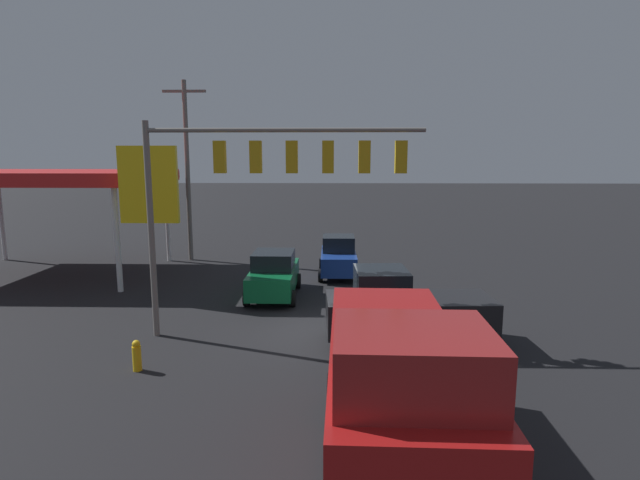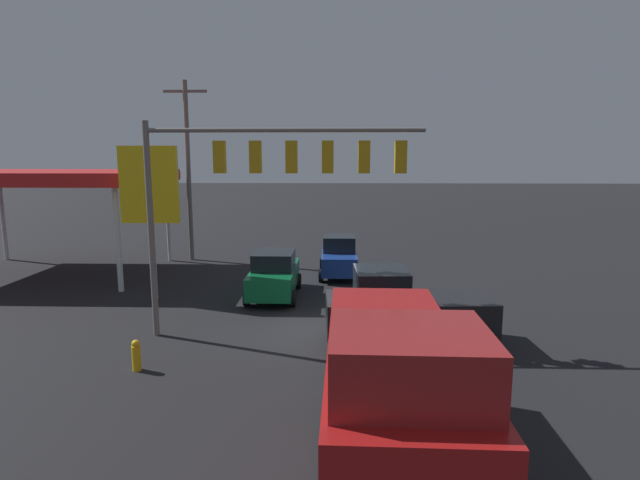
{
  "view_description": "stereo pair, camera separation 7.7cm",
  "coord_description": "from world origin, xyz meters",
  "px_view_note": "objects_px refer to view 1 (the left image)",
  "views": [
    {
      "loc": [
        -0.48,
        16.11,
        5.83
      ],
      "look_at": [
        0.0,
        -2.0,
        2.83
      ],
      "focal_mm": 28.0,
      "sensor_mm": 36.0,
      "label": 1
    },
    {
      "loc": [
        -0.56,
        16.11,
        5.83
      ],
      "look_at": [
        0.0,
        -2.0,
        2.83
      ],
      "focal_mm": 28.0,
      "sensor_mm": 36.0,
      "label": 2
    }
  ],
  "objects_px": {
    "pickup_parked": "(404,309)",
    "sedan_far": "(274,275)",
    "fire_hydrant": "(137,355)",
    "delivery_truck": "(395,395)",
    "traffic_signal_assembly": "(270,171)",
    "utility_pole": "(187,167)",
    "hatchback_crossing": "(338,257)",
    "price_sign": "(149,191)"
  },
  "relations": [
    {
      "from": "delivery_truck",
      "to": "sedan_far",
      "type": "height_order",
      "value": "delivery_truck"
    },
    {
      "from": "traffic_signal_assembly",
      "to": "utility_pole",
      "type": "relative_size",
      "value": 0.87
    },
    {
      "from": "delivery_truck",
      "to": "sedan_far",
      "type": "distance_m",
      "value": 12.75
    },
    {
      "from": "price_sign",
      "to": "delivery_truck",
      "type": "distance_m",
      "value": 14.72
    },
    {
      "from": "pickup_parked",
      "to": "sedan_far",
      "type": "xyz_separation_m",
      "value": [
        4.75,
        -5.27,
        -0.16
      ]
    },
    {
      "from": "price_sign",
      "to": "pickup_parked",
      "type": "distance_m",
      "value": 11.28
    },
    {
      "from": "traffic_signal_assembly",
      "to": "sedan_far",
      "type": "relative_size",
      "value": 1.99
    },
    {
      "from": "price_sign",
      "to": "fire_hydrant",
      "type": "height_order",
      "value": "price_sign"
    },
    {
      "from": "sedan_far",
      "to": "hatchback_crossing",
      "type": "height_order",
      "value": "hatchback_crossing"
    },
    {
      "from": "delivery_truck",
      "to": "sedan_far",
      "type": "bearing_deg",
      "value": -162.37
    },
    {
      "from": "utility_pole",
      "to": "price_sign",
      "type": "xyz_separation_m",
      "value": [
        -0.78,
        8.13,
        -0.81
      ]
    },
    {
      "from": "sedan_far",
      "to": "fire_hydrant",
      "type": "bearing_deg",
      "value": -20.73
    },
    {
      "from": "traffic_signal_assembly",
      "to": "fire_hydrant",
      "type": "height_order",
      "value": "traffic_signal_assembly"
    },
    {
      "from": "pickup_parked",
      "to": "hatchback_crossing",
      "type": "xyz_separation_m",
      "value": [
        1.97,
        -9.17,
        -0.16
      ]
    },
    {
      "from": "sedan_far",
      "to": "hatchback_crossing",
      "type": "relative_size",
      "value": 1.16
    },
    {
      "from": "utility_pole",
      "to": "pickup_parked",
      "type": "xyz_separation_m",
      "value": [
        -10.45,
        12.85,
        -4.19
      ]
    },
    {
      "from": "fire_hydrant",
      "to": "delivery_truck",
      "type": "bearing_deg",
      "value": 144.58
    },
    {
      "from": "price_sign",
      "to": "utility_pole",
      "type": "bearing_deg",
      "value": -84.54
    },
    {
      "from": "sedan_far",
      "to": "hatchback_crossing",
      "type": "xyz_separation_m",
      "value": [
        -2.77,
        -3.91,
        -0.0
      ]
    },
    {
      "from": "utility_pole",
      "to": "delivery_truck",
      "type": "distance_m",
      "value": 22.17
    },
    {
      "from": "sedan_far",
      "to": "price_sign",
      "type": "bearing_deg",
      "value": -83.4
    },
    {
      "from": "price_sign",
      "to": "pickup_parked",
      "type": "relative_size",
      "value": 1.19
    },
    {
      "from": "delivery_truck",
      "to": "utility_pole",
      "type": "bearing_deg",
      "value": -153.63
    },
    {
      "from": "pickup_parked",
      "to": "hatchback_crossing",
      "type": "relative_size",
      "value": 1.39
    },
    {
      "from": "utility_pole",
      "to": "hatchback_crossing",
      "type": "distance_m",
      "value": 10.22
    },
    {
      "from": "utility_pole",
      "to": "pickup_parked",
      "type": "relative_size",
      "value": 1.9
    },
    {
      "from": "utility_pole",
      "to": "price_sign",
      "type": "bearing_deg",
      "value": 95.46
    },
    {
      "from": "traffic_signal_assembly",
      "to": "delivery_truck",
      "type": "distance_m",
      "value": 8.88
    },
    {
      "from": "delivery_truck",
      "to": "pickup_parked",
      "type": "bearing_deg",
      "value": 171.87
    },
    {
      "from": "delivery_truck",
      "to": "traffic_signal_assembly",
      "type": "bearing_deg",
      "value": -156.24
    },
    {
      "from": "utility_pole",
      "to": "hatchback_crossing",
      "type": "relative_size",
      "value": 2.63
    },
    {
      "from": "traffic_signal_assembly",
      "to": "pickup_parked",
      "type": "height_order",
      "value": "traffic_signal_assembly"
    },
    {
      "from": "price_sign",
      "to": "delivery_truck",
      "type": "bearing_deg",
      "value": 126.22
    },
    {
      "from": "delivery_truck",
      "to": "fire_hydrant",
      "type": "relative_size",
      "value": 7.78
    },
    {
      "from": "traffic_signal_assembly",
      "to": "fire_hydrant",
      "type": "distance_m",
      "value": 6.67
    },
    {
      "from": "fire_hydrant",
      "to": "traffic_signal_assembly",
      "type": "bearing_deg",
      "value": -140.76
    },
    {
      "from": "delivery_truck",
      "to": "sedan_far",
      "type": "relative_size",
      "value": 1.55
    },
    {
      "from": "price_sign",
      "to": "sedan_far",
      "type": "xyz_separation_m",
      "value": [
        -4.93,
        -0.55,
        -3.54
      ]
    },
    {
      "from": "pickup_parked",
      "to": "hatchback_crossing",
      "type": "height_order",
      "value": "pickup_parked"
    },
    {
      "from": "pickup_parked",
      "to": "fire_hydrant",
      "type": "relative_size",
      "value": 6.01
    },
    {
      "from": "traffic_signal_assembly",
      "to": "delivery_truck",
      "type": "height_order",
      "value": "traffic_signal_assembly"
    },
    {
      "from": "price_sign",
      "to": "sedan_far",
      "type": "height_order",
      "value": "price_sign"
    }
  ]
}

